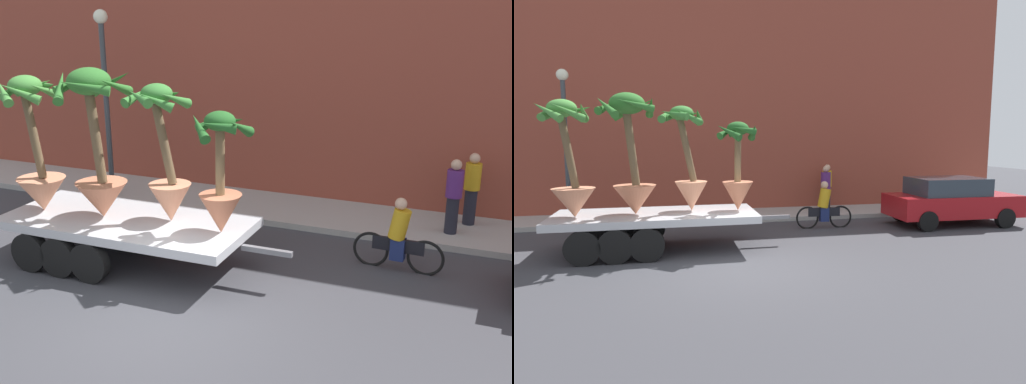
% 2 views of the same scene
% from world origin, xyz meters
% --- Properties ---
extents(ground_plane, '(60.00, 60.00, 0.00)m').
position_xyz_m(ground_plane, '(0.00, 0.00, 0.00)').
color(ground_plane, '#38383D').
extents(sidewalk, '(24.00, 2.20, 0.15)m').
position_xyz_m(sidewalk, '(0.00, 6.10, 0.07)').
color(sidewalk, '#A39E99').
rests_on(sidewalk, ground).
extents(building_facade, '(24.00, 1.20, 9.86)m').
position_xyz_m(building_facade, '(0.00, 7.80, 4.93)').
color(building_facade, brown).
rests_on(building_facade, ground).
extents(flatbed_trailer, '(6.06, 2.32, 0.98)m').
position_xyz_m(flatbed_trailer, '(-2.16, 1.86, 0.75)').
color(flatbed_trailer, '#B7BABF').
rests_on(flatbed_trailer, ground).
extents(potted_palm_rear, '(1.34, 1.39, 2.80)m').
position_xyz_m(potted_palm_rear, '(-3.86, 1.64, 2.14)').
color(potted_palm_rear, tan).
rests_on(potted_palm_rear, flatbed_trailer).
extents(potted_palm_middle, '(1.23, 1.14, 2.72)m').
position_xyz_m(potted_palm_middle, '(-1.09, 2.07, 2.17)').
color(potted_palm_middle, tan).
rests_on(potted_palm_middle, flatbed_trailer).
extents(potted_palm_front, '(1.15, 1.19, 2.32)m').
position_xyz_m(potted_palm_front, '(0.20, 1.86, 1.98)').
color(potted_palm_front, '#B26647').
rests_on(potted_palm_front, flatbed_trailer).
extents(potted_palm_extra, '(1.52, 1.54, 2.99)m').
position_xyz_m(potted_palm_extra, '(-2.46, 1.78, 2.36)').
color(potted_palm_extra, '#C17251').
rests_on(potted_palm_extra, flatbed_trailer).
extents(cyclist, '(1.84, 0.36, 1.54)m').
position_xyz_m(cyclist, '(3.24, 3.66, 0.67)').
color(cyclist, black).
rests_on(cyclist, ground).
extents(pedestrian_near_gate, '(0.36, 0.36, 1.71)m').
position_xyz_m(pedestrian_near_gate, '(4.04, 5.80, 1.04)').
color(pedestrian_near_gate, black).
rests_on(pedestrian_near_gate, sidewalk).
extents(pedestrian_far_left, '(0.36, 0.36, 1.71)m').
position_xyz_m(pedestrian_far_left, '(4.37, 6.58, 1.04)').
color(pedestrian_far_left, black).
rests_on(pedestrian_far_left, sidewalk).
extents(street_lamp, '(0.36, 0.36, 4.83)m').
position_xyz_m(street_lamp, '(-4.71, 5.30, 3.23)').
color(street_lamp, '#383D42').
rests_on(street_lamp, sidewalk).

